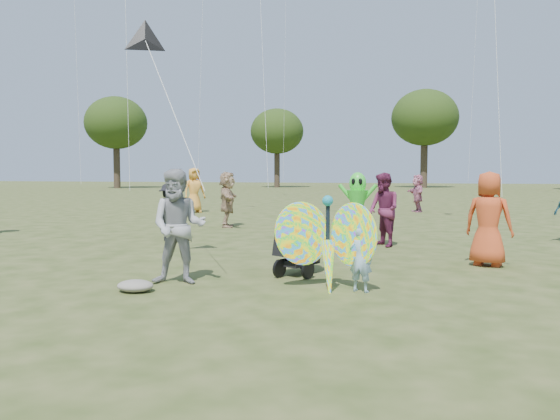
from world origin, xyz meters
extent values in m
plane|color=#51592B|center=(0.00, 0.00, 0.00)|extent=(160.00, 160.00, 0.00)
imported|color=#93B7D0|center=(1.28, 0.48, 0.48)|extent=(0.40, 0.31, 0.96)
imported|color=#999A9F|center=(-1.51, 0.32, 0.90)|extent=(1.00, 0.85, 1.79)
ellipsoid|color=gray|center=(-1.89, -0.36, 0.09)|extent=(0.54, 0.44, 0.17)
imported|color=#CA4720|center=(3.32, 3.30, 0.88)|extent=(1.00, 0.82, 1.76)
imported|color=black|center=(-4.06, 5.16, 0.73)|extent=(0.66, 1.01, 1.46)
imported|color=tan|center=(-3.87, 8.80, 0.88)|extent=(0.97, 1.71, 1.76)
imported|color=#652143|center=(1.24, 5.46, 0.87)|extent=(1.02, 1.07, 1.73)
imported|color=gold|center=(-7.42, 14.27, 0.96)|extent=(1.09, 1.11, 1.92)
imported|color=#C26E8D|center=(1.85, 17.04, 0.82)|extent=(0.96, 1.59, 1.64)
cube|color=black|center=(0.11, 1.56, 0.55)|extent=(0.77, 0.97, 0.71)
cube|color=black|center=(0.11, 1.56, 0.22)|extent=(0.66, 0.79, 0.10)
ellipsoid|color=black|center=(0.11, 1.81, 0.88)|extent=(0.51, 0.45, 0.33)
cylinder|color=black|center=(-0.13, 1.21, 0.15)|extent=(0.17, 0.29, 0.30)
cylinder|color=black|center=(0.35, 1.21, 0.15)|extent=(0.17, 0.29, 0.30)
cylinder|color=black|center=(0.11, 2.01, 0.11)|extent=(0.14, 0.22, 0.22)
cylinder|color=black|center=(0.11, 1.08, 0.98)|extent=(0.41, 0.21, 0.03)
cube|color=tan|center=(0.11, 1.51, 0.96)|extent=(0.43, 0.40, 0.26)
ellipsoid|color=#FB3027|center=(0.41, 0.49, 0.82)|extent=(0.98, 0.71, 1.24)
ellipsoid|color=#FB3027|center=(1.17, 0.49, 0.82)|extent=(0.98, 0.71, 1.24)
cylinder|color=black|center=(0.79, 0.51, 0.77)|extent=(0.06, 0.06, 1.00)
cone|color=#FB3027|center=(0.84, 0.34, 0.30)|extent=(0.36, 0.49, 0.93)
sphere|color=teal|center=(0.79, 0.49, 1.32)|extent=(0.16, 0.16, 0.16)
cone|color=black|center=(-2.78, 1.69, 4.14)|extent=(0.89, 0.62, 0.81)
cylinder|color=silver|center=(-1.95, 1.06, 2.79)|extent=(1.69, 1.28, 2.70)
cone|color=#37DC33|center=(0.48, 6.80, 0.80)|extent=(0.56, 0.56, 0.95)
ellipsoid|color=#37DC33|center=(0.48, 6.80, 1.45)|extent=(0.44, 0.39, 0.57)
ellipsoid|color=black|center=(0.39, 6.62, 1.50)|extent=(0.10, 0.05, 0.17)
ellipsoid|color=black|center=(0.57, 6.62, 1.50)|extent=(0.10, 0.05, 0.17)
cylinder|color=#37DC33|center=(0.18, 6.80, 1.20)|extent=(0.43, 0.10, 0.49)
cylinder|color=#37DC33|center=(0.78, 6.80, 1.20)|extent=(0.43, 0.10, 0.49)
cylinder|color=silver|center=(0.78, 6.60, 0.20)|extent=(0.61, 0.41, 0.41)
cylinder|color=silver|center=(-2.63, 8.60, 5.08)|extent=(1.26, 3.21, 7.56)
cylinder|color=#3A2D21|center=(-30.00, 45.00, 2.10)|extent=(0.70, 0.70, 4.20)
ellipsoid|color=#2B4214|center=(-30.00, 45.00, 7.00)|extent=(6.60, 6.60, 5.61)
cylinder|color=#3A2D21|center=(-14.00, 52.00, 1.89)|extent=(0.63, 0.63, 3.78)
ellipsoid|color=#2B4214|center=(-14.00, 52.00, 6.30)|extent=(5.94, 5.94, 5.05)
cylinder|color=#3A2D21|center=(2.00, 55.00, 2.31)|extent=(0.77, 0.77, 4.62)
ellipsoid|color=#2B4214|center=(2.00, 55.00, 7.70)|extent=(7.26, 7.26, 6.17)
camera|label=1|loc=(2.17, -7.40, 1.74)|focal=35.00mm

